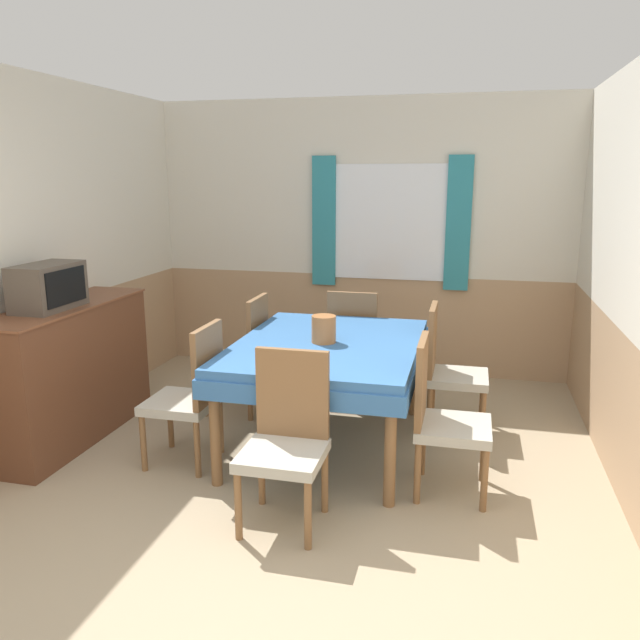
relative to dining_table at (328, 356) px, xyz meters
The scene contains 14 objects.
ground_plane 2.02m from the dining_table, 93.42° to the right, with size 16.00×16.00×0.00m, color tan.
wall_back 1.97m from the dining_table, 93.04° to the left, with size 4.35×0.09×2.60m.
wall_left 2.21m from the dining_table, behind, with size 0.05×4.15×2.60m.
wall_right 1.99m from the dining_table, ahead, with size 0.05×4.15×2.60m.
dining_table is the anchor object (origin of this frame).
chair_head_near 1.03m from the dining_table, 90.00° to the right, with size 0.44×0.44×0.95m.
chair_right_far 0.96m from the dining_table, 31.19° to the left, with size 0.44×0.44×0.95m.
chair_left_far 0.96m from the dining_table, 148.81° to the left, with size 0.44×0.44×0.95m.
chair_right_near 0.96m from the dining_table, 31.19° to the right, with size 0.44×0.44×0.95m.
chair_left_near 0.96m from the dining_table, 148.81° to the right, with size 0.44×0.44×0.95m.
chair_head_window 1.03m from the dining_table, 90.00° to the left, with size 0.44×0.44×0.95m.
sideboard 1.88m from the dining_table, behind, with size 0.46×1.48×1.00m.
tv 1.97m from the dining_table, 166.43° to the right, with size 0.29×0.51×0.31m.
vase 0.20m from the dining_table, 132.27° to the right, with size 0.17×0.17×0.19m.
Camera 1 is at (1.05, -2.16, 1.89)m, focal length 35.00 mm.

